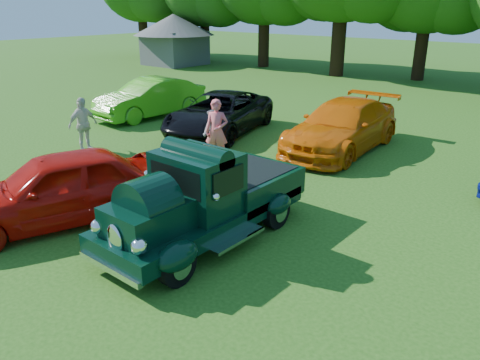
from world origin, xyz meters
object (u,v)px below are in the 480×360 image
Objects in this scene: spectator_grey at (212,133)px; gazebo at (174,34)px; hero_pickup at (206,200)px; back_car_orange at (342,126)px; spectator_white at (83,125)px; back_car_lime at (150,98)px; spectator_pink at (217,131)px; back_car_black at (220,113)px; red_convertible at (58,188)px.

spectator_grey is 0.23× the size of gazebo.
hero_pickup is 3.35× the size of spectator_grey.
back_car_orange is 8.59m from spectator_white.
back_car_lime is 6.99m from spectator_pink.
spectator_pink reaches higher than back_car_orange.
hero_pickup reaches higher than back_car_lime.
spectator_grey is at bearing -57.31° from spectator_white.
gazebo reaches higher than spectator_grey.
spectator_grey is (-3.85, 4.32, -0.10)m from hero_pickup.
hero_pickup is 7.54m from back_car_orange.
gazebo is (-21.82, 12.62, 1.59)m from back_car_orange.
back_car_orange is at bearing 9.47° from back_car_lime.
spectator_pink is at bearing -64.52° from back_car_black.
spectator_pink reaches higher than spectator_white.
red_convertible reaches higher than back_car_black.
back_car_lime reaches higher than back_car_black.
back_car_lime is 2.54× the size of spectator_pink.
red_convertible reaches higher than spectator_grey.
back_car_orange is at bearing 96.35° from red_convertible.
back_car_black is 3.46m from spectator_pink.
back_car_lime is at bearing 145.61° from hero_pickup.
gazebo is at bearing 137.86° from back_car_lime.
spectator_white is (-4.15, -2.01, -0.08)m from spectator_pink.
back_car_lime is at bearing -45.97° from gazebo.
back_car_black is 3.04× the size of spectator_white.
spectator_white is (2.28, -4.76, 0.08)m from back_car_lime.
spectator_grey is 0.81× the size of spectator_white.
back_car_orange is at bearing -51.15° from spectator_white.
back_car_lime is 0.91× the size of back_car_black.
hero_pickup is at bearing -78.32° from spectator_pink.
hero_pickup is 3.42m from red_convertible.
back_car_lime is at bearing 23.57° from spectator_white.
back_car_black is at bearing 1.93° from back_car_lime.
hero_pickup is 0.90× the size of back_car_black.
spectator_white is at bearing -131.91° from spectator_grey.
back_car_black is at bearing -170.90° from back_car_orange.
red_convertible is 2.44× the size of spectator_pink.
spectator_white is at bearing -49.98° from gazebo.
hero_pickup is at bearing -30.56° from back_car_lime.
red_convertible is 10.53m from back_car_lime.
spectator_white is at bearing -60.57° from back_car_lime.
spectator_grey is at bearing 131.75° from hero_pickup.
hero_pickup is at bearing 46.77° from red_convertible.
spectator_pink reaches higher than hero_pickup.
spectator_pink is at bearing -66.22° from spectator_white.
red_convertible is at bearing -47.14° from back_car_lime.
hero_pickup is 0.88× the size of back_car_orange.
back_car_orange is (8.78, 0.87, -0.00)m from back_car_lime.
back_car_lime is 18.83m from gazebo.
gazebo reaches higher than hero_pickup.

